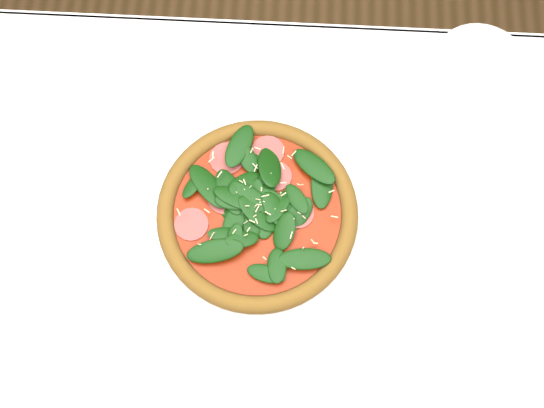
{
  "coord_description": "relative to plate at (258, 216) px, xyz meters",
  "views": [
    {
      "loc": [
        0.07,
        -0.22,
        1.64
      ],
      "look_at": [
        0.06,
        0.07,
        0.77
      ],
      "focal_mm": 40.0,
      "sensor_mm": 36.0,
      "label": 1
    }
  ],
  "objects": [
    {
      "name": "dining_table",
      "position": [
        -0.04,
        -0.05,
        -0.11
      ],
      "size": [
        1.21,
        0.81,
        0.75
      ],
      "color": "white",
      "rests_on": "ground"
    },
    {
      "name": "saucer_far",
      "position": [
        0.35,
        0.28,
        -0.0
      ],
      "size": [
        0.15,
        0.15,
        0.01
      ],
      "color": "silver",
      "rests_on": "dining_table"
    },
    {
      "name": "pizza",
      "position": [
        -0.0,
        0.0,
        0.02
      ],
      "size": [
        0.34,
        0.34,
        0.04
      ],
      "rotation": [
        0.0,
        0.0,
        -0.16
      ],
      "color": "brown",
      "rests_on": "plate"
    },
    {
      "name": "plate",
      "position": [
        0.0,
        0.0,
        0.0
      ],
      "size": [
        0.35,
        0.35,
        0.01
      ],
      "color": "silver",
      "rests_on": "dining_table"
    },
    {
      "name": "ground",
      "position": [
        -0.04,
        -0.05,
        -0.76
      ],
      "size": [
        6.0,
        6.0,
        0.0
      ],
      "primitive_type": "plane",
      "color": "brown",
      "rests_on": "ground"
    }
  ]
}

